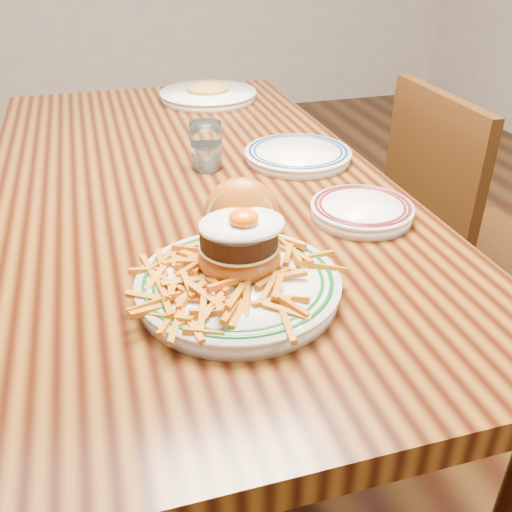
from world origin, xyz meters
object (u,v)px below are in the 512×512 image
object	(u,v)px
table	(189,214)
main_plate	(239,266)
chair_right	(457,240)
side_plate	(362,210)

from	to	relation	value
table	main_plate	bearing A→B (deg)	-89.95
chair_right	side_plate	bearing A→B (deg)	33.46
table	side_plate	bearing A→B (deg)	-45.01
chair_right	side_plate	world-z (taller)	chair_right
chair_right	main_plate	distance (m)	0.93
chair_right	side_plate	size ratio (longest dim) A/B	4.46
main_plate	side_plate	bearing A→B (deg)	48.23
chair_right	side_plate	distance (m)	0.62
side_plate	chair_right	bearing A→B (deg)	43.16
main_plate	side_plate	size ratio (longest dim) A/B	1.64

